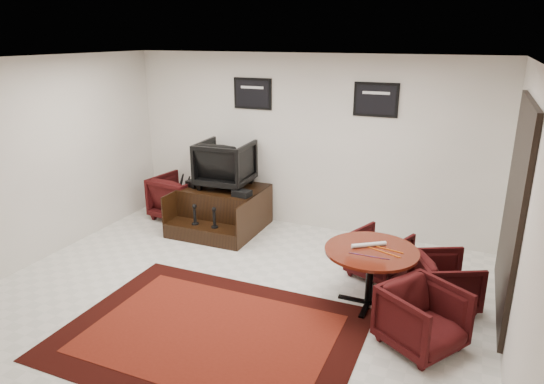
% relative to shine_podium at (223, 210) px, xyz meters
% --- Properties ---
extents(ground, '(6.00, 6.00, 0.00)m').
position_rel_shine_podium_xyz_m(ground, '(1.18, -1.87, -0.31)').
color(ground, silver).
rests_on(ground, ground).
extents(room_shell, '(6.02, 5.02, 2.81)m').
position_rel_shine_podium_xyz_m(room_shell, '(1.59, -1.75, 1.47)').
color(room_shell, silver).
rests_on(room_shell, ground).
extents(area_rug, '(3.11, 2.33, 0.01)m').
position_rel_shine_podium_xyz_m(area_rug, '(1.33, -2.73, -0.30)').
color(area_rug, black).
rests_on(area_rug, ground).
extents(shine_podium, '(1.31, 1.35, 0.67)m').
position_rel_shine_podium_xyz_m(shine_podium, '(0.00, 0.00, 0.00)').
color(shine_podium, black).
rests_on(shine_podium, ground).
extents(shine_chair, '(0.86, 0.81, 0.84)m').
position_rel_shine_podium_xyz_m(shine_chair, '(0.00, 0.14, 0.78)').
color(shine_chair, black).
rests_on(shine_chair, shine_podium).
extents(shoes_pair, '(0.29, 0.33, 0.10)m').
position_rel_shine_podium_xyz_m(shoes_pair, '(-0.47, -0.03, 0.41)').
color(shoes_pair, black).
rests_on(shoes_pair, shine_podium).
extents(polish_kit, '(0.29, 0.22, 0.09)m').
position_rel_shine_podium_xyz_m(polish_kit, '(0.47, -0.22, 0.41)').
color(polish_kit, black).
rests_on(polish_kit, shine_podium).
extents(umbrella_black, '(0.34, 0.13, 0.92)m').
position_rel_shine_podium_xyz_m(umbrella_black, '(-0.78, -0.13, 0.15)').
color(umbrella_black, black).
rests_on(umbrella_black, ground).
extents(umbrella_hooked, '(0.31, 0.12, 0.84)m').
position_rel_shine_podium_xyz_m(umbrella_hooked, '(-0.75, 0.01, 0.11)').
color(umbrella_hooked, black).
rests_on(umbrella_hooked, ground).
extents(armchair_side, '(0.90, 0.86, 0.83)m').
position_rel_shine_podium_xyz_m(armchair_side, '(-0.92, 0.12, 0.10)').
color(armchair_side, black).
rests_on(armchair_side, ground).
extents(meeting_table, '(1.08, 1.08, 0.71)m').
position_rel_shine_podium_xyz_m(meeting_table, '(2.75, -1.46, 0.31)').
color(meeting_table, '#3F1109').
rests_on(meeting_table, ground).
extents(table_chair_back, '(0.84, 0.82, 0.68)m').
position_rel_shine_podium_xyz_m(table_chair_back, '(2.71, -0.69, 0.03)').
color(table_chair_back, black).
rests_on(table_chair_back, ground).
extents(table_chair_window, '(0.85, 0.87, 0.69)m').
position_rel_shine_podium_xyz_m(table_chair_window, '(3.57, -1.15, 0.03)').
color(table_chair_window, black).
rests_on(table_chair_window, ground).
extents(table_chair_corner, '(0.95, 0.96, 0.73)m').
position_rel_shine_podium_xyz_m(table_chair_corner, '(3.42, -2.08, 0.06)').
color(table_chair_corner, black).
rests_on(table_chair_corner, ground).
extents(paper_roll, '(0.37, 0.28, 0.05)m').
position_rel_shine_podium_xyz_m(paper_roll, '(2.70, -1.40, 0.42)').
color(paper_roll, silver).
rests_on(paper_roll, meeting_table).
extents(table_clutter, '(0.57, 0.33, 0.01)m').
position_rel_shine_podium_xyz_m(table_clutter, '(2.85, -1.49, 0.40)').
color(table_clutter, '#D2550B').
rests_on(table_clutter, meeting_table).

